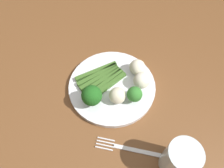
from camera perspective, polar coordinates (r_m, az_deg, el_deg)
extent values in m
cube|color=tan|center=(1.30, -2.27, -20.85)|extent=(6.00, 6.00, 0.02)
cube|color=brown|center=(0.60, -4.62, -7.34)|extent=(1.20, 1.05, 0.04)
cylinder|color=brown|center=(1.27, 22.84, 5.73)|extent=(0.07, 0.07, 0.70)
cylinder|color=brown|center=(1.33, -19.50, 10.27)|extent=(0.07, 0.07, 0.70)
cylinder|color=brown|center=(1.27, 27.31, -8.00)|extent=(0.04, 0.04, 0.45)
cylinder|color=white|center=(0.61, 0.00, -0.62)|extent=(0.25, 0.25, 0.01)
cube|color=#3D6626|center=(0.62, -4.31, 3.45)|extent=(0.09, 0.11, 0.01)
cube|color=#3D6626|center=(0.62, -3.99, 2.52)|extent=(0.10, 0.11, 0.01)
cube|color=#3D6626|center=(0.61, -3.41, 1.70)|extent=(0.10, 0.10, 0.01)
cube|color=#3D6626|center=(0.60, -2.71, 0.90)|extent=(0.10, 0.10, 0.01)
cube|color=#3D6626|center=(0.60, -1.89, 0.19)|extent=(0.11, 0.09, 0.01)
cube|color=#3D6626|center=(0.59, -1.13, -0.61)|extent=(0.11, 0.09, 0.01)
cylinder|color=#609E3D|center=(0.58, 5.95, -3.89)|extent=(0.01, 0.01, 0.01)
sphere|color=#337A2D|center=(0.56, 6.16, -2.77)|extent=(0.04, 0.04, 0.04)
cylinder|color=#4C7F2B|center=(0.57, -5.29, -4.61)|extent=(0.02, 0.02, 0.02)
sphere|color=#1E5B1C|center=(0.54, -5.54, -3.14)|extent=(0.05, 0.05, 0.05)
sphere|color=silver|center=(0.61, 6.88, 4.56)|extent=(0.05, 0.05, 0.05)
sphere|color=beige|center=(0.56, 1.46, -3.15)|extent=(0.05, 0.05, 0.05)
sphere|color=white|center=(0.59, 8.05, 0.96)|extent=(0.05, 0.05, 0.05)
cube|color=silver|center=(0.55, 7.00, -17.58)|extent=(0.02, 0.12, 0.00)
cube|color=silver|center=(0.55, -1.59, -14.78)|extent=(0.01, 0.05, 0.00)
cube|color=silver|center=(0.55, -1.78, -15.56)|extent=(0.01, 0.05, 0.00)
cube|color=silver|center=(0.55, -1.98, -16.35)|extent=(0.01, 0.05, 0.00)
cube|color=silver|center=(0.54, -2.18, -17.14)|extent=(0.01, 0.05, 0.00)
cylinder|color=silver|center=(0.51, 17.92, -18.88)|extent=(0.07, 0.07, 0.10)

